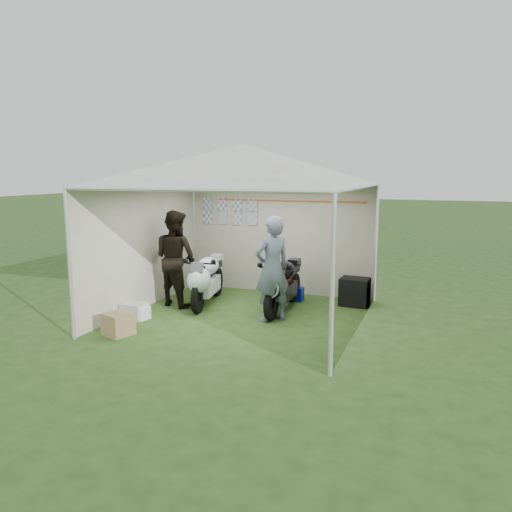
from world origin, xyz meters
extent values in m
plane|color=#294618|center=(0.00, 0.00, 0.00)|extent=(80.00, 80.00, 0.00)
cylinder|color=silver|center=(-2.00, -2.00, 1.15)|extent=(0.06, 0.06, 2.30)
cylinder|color=silver|center=(2.00, -2.00, 1.15)|extent=(0.06, 0.06, 2.30)
cylinder|color=silver|center=(-2.00, 2.00, 1.15)|extent=(0.06, 0.06, 2.30)
cylinder|color=silver|center=(2.00, 2.00, 1.15)|extent=(0.06, 0.06, 2.30)
cube|color=#BCB5A5|center=(0.00, 2.00, 1.15)|extent=(4.00, 0.02, 2.30)
cube|color=#BCB5A5|center=(-2.00, 0.00, 1.15)|extent=(0.02, 4.00, 2.30)
cube|color=#BCB5A5|center=(2.00, 0.00, 1.15)|extent=(0.02, 4.00, 2.30)
pyramid|color=white|center=(0.00, 0.00, 2.65)|extent=(5.66, 5.66, 0.70)
cube|color=#99A5B7|center=(-1.65, 1.98, 1.85)|extent=(0.22, 0.02, 0.28)
cube|color=#99A5B7|center=(-1.30, 1.98, 1.85)|extent=(0.22, 0.02, 0.28)
cube|color=#99A5B7|center=(-0.95, 1.98, 1.85)|extent=(0.22, 0.01, 0.28)
cube|color=#99A5B7|center=(-0.60, 1.98, 1.85)|extent=(0.22, 0.01, 0.28)
cube|color=#99A5B7|center=(-1.65, 1.98, 1.55)|extent=(0.22, 0.02, 0.28)
cube|color=#99A5B7|center=(-1.30, 1.98, 1.55)|extent=(0.22, 0.01, 0.28)
cube|color=#99A5B7|center=(-0.95, 1.98, 1.55)|extent=(0.22, 0.02, 0.28)
cube|color=#99A5B7|center=(-0.60, 1.98, 1.55)|extent=(0.22, 0.01, 0.28)
cylinder|color=#D8590C|center=(0.20, 1.97, 1.95)|extent=(3.20, 0.02, 0.02)
cylinder|color=black|center=(-0.88, -0.04, 0.28)|extent=(0.20, 0.58, 0.57)
cylinder|color=black|center=(-1.12, 1.26, 0.28)|extent=(0.25, 0.59, 0.57)
cube|color=white|center=(-0.99, 0.56, 0.36)|extent=(0.49, 0.95, 0.28)
ellipsoid|color=white|center=(-0.89, 0.05, 0.59)|extent=(0.53, 0.64, 0.47)
ellipsoid|color=white|center=(-1.01, 0.65, 0.74)|extent=(0.52, 0.65, 0.33)
cube|color=black|center=(-1.08, 1.03, 0.68)|extent=(0.35, 0.60, 0.13)
cube|color=white|center=(-1.14, 1.33, 0.76)|extent=(0.26, 0.32, 0.17)
cube|color=black|center=(-1.06, 0.93, 0.52)|extent=(0.19, 0.53, 0.09)
cube|color=#3F474C|center=(-0.87, -0.06, 0.83)|extent=(0.25, 0.18, 0.20)
cylinder|color=black|center=(0.52, 0.01, 0.28)|extent=(0.10, 0.57, 0.57)
cylinder|color=black|center=(0.51, 1.34, 0.28)|extent=(0.15, 0.57, 0.57)
cube|color=black|center=(0.52, 0.63, 0.36)|extent=(0.33, 0.90, 0.28)
ellipsoid|color=black|center=(0.52, 0.11, 0.59)|extent=(0.43, 0.57, 0.47)
ellipsoid|color=black|center=(0.52, 0.72, 0.74)|extent=(0.42, 0.59, 0.33)
cube|color=black|center=(0.51, 1.10, 0.68)|extent=(0.25, 0.57, 0.13)
cube|color=black|center=(0.51, 1.42, 0.76)|extent=(0.21, 0.29, 0.17)
cube|color=maroon|center=(0.51, 1.01, 0.52)|extent=(0.10, 0.52, 0.09)
cube|color=#3F474C|center=(0.52, -0.01, 0.83)|extent=(0.23, 0.14, 0.20)
cylinder|color=white|center=(0.52, -0.10, 0.59)|extent=(0.34, 0.02, 0.34)
cube|color=#0C1DD1|center=(0.51, 1.43, 0.14)|extent=(0.36, 0.23, 0.27)
imported|color=black|center=(-1.53, 0.32, 0.91)|extent=(1.05, 0.92, 1.82)
imported|color=slate|center=(0.54, -0.02, 0.91)|extent=(0.76, 0.78, 1.82)
cube|color=black|center=(1.70, 1.48, 0.27)|extent=(0.56, 0.46, 0.54)
cube|color=silver|center=(-1.75, -0.76, 0.14)|extent=(0.44, 0.35, 0.28)
cube|color=#8F724D|center=(-1.48, -1.60, 0.18)|extent=(0.49, 0.49, 0.35)
cube|color=silver|center=(-1.65, -0.75, 0.11)|extent=(0.35, 0.31, 0.22)
camera|label=1|loc=(3.24, -7.88, 2.54)|focal=35.00mm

